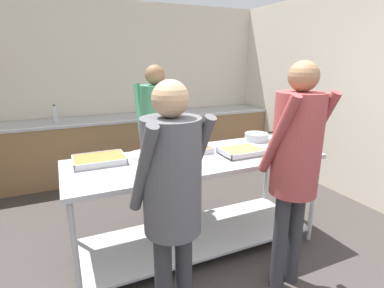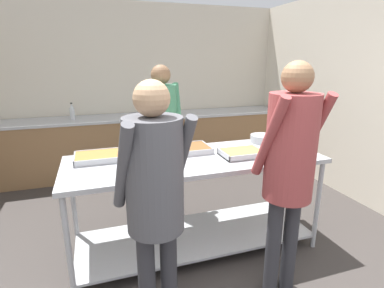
% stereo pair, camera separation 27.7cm
% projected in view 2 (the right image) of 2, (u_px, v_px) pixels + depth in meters
% --- Properties ---
extents(wall_rear, '(5.02, 0.06, 2.65)m').
position_uv_depth(wall_rear, '(135.00, 87.00, 5.00)').
color(wall_rear, beige).
rests_on(wall_rear, ground_plane).
extents(wall_right, '(0.06, 4.21, 2.65)m').
position_uv_depth(wall_right, '(350.00, 95.00, 3.87)').
color(wall_right, beige).
rests_on(wall_right, ground_plane).
extents(back_counter, '(4.86, 0.65, 0.91)m').
position_uv_depth(back_counter, '(141.00, 143.00, 4.90)').
color(back_counter, olive).
rests_on(back_counter, ground_plane).
extents(serving_counter, '(2.30, 0.84, 0.92)m').
position_uv_depth(serving_counter, '(195.00, 188.00, 2.79)').
color(serving_counter, '#ADAFB5').
rests_on(serving_counter, ground_plane).
extents(serving_tray_vegetables, '(0.43, 0.32, 0.05)m').
position_uv_depth(serving_tray_vegetables, '(100.00, 157.00, 2.64)').
color(serving_tray_vegetables, '#ADAFB5').
rests_on(serving_tray_vegetables, serving_counter).
extents(plate_stack, '(0.27, 0.27, 0.04)m').
position_uv_depth(plate_stack, '(143.00, 154.00, 2.75)').
color(plate_stack, white).
rests_on(plate_stack, serving_counter).
extents(serving_tray_roast, '(0.46, 0.33, 0.05)m').
position_uv_depth(serving_tray_roast, '(185.00, 149.00, 2.86)').
color(serving_tray_roast, '#ADAFB5').
rests_on(serving_tray_roast, serving_counter).
extents(serving_tray_greens, '(0.38, 0.28, 0.05)m').
position_uv_depth(serving_tray_greens, '(242.00, 153.00, 2.74)').
color(serving_tray_greens, '#ADAFB5').
rests_on(serving_tray_greens, serving_counter).
extents(sauce_pan, '(0.39, 0.25, 0.08)m').
position_uv_depth(sauce_pan, '(262.00, 138.00, 3.18)').
color(sauce_pan, '#ADAFB5').
rests_on(sauce_pan, serving_counter).
extents(guest_serving_left, '(0.45, 0.35, 1.77)m').
position_uv_depth(guest_serving_left, '(290.00, 159.00, 2.09)').
color(guest_serving_left, '#2D2D33').
rests_on(guest_serving_left, ground_plane).
extents(guest_serving_right, '(0.50, 0.41, 1.67)m').
position_uv_depth(guest_serving_right, '(155.00, 187.00, 1.80)').
color(guest_serving_right, '#2D2D33').
rests_on(guest_serving_right, ground_plane).
extents(cook_behind_counter, '(0.45, 0.36, 1.72)m').
position_uv_depth(cook_behind_counter, '(162.00, 125.00, 3.30)').
color(cook_behind_counter, '#2D2D33').
rests_on(cook_behind_counter, ground_plane).
extents(water_bottle, '(0.07, 0.07, 0.25)m').
position_uv_depth(water_bottle, '(72.00, 112.00, 4.41)').
color(water_bottle, silver).
rests_on(water_bottle, back_counter).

